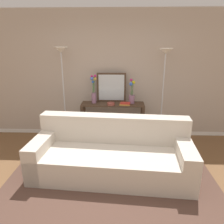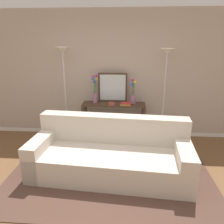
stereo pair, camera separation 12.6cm
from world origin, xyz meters
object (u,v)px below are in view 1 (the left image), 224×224
at_px(book_stack, 125,104).
at_px(book_row_under_console, 96,137).
at_px(couch, 112,155).
at_px(floor_lamp_right, 164,70).
at_px(vase_tall_flowers, 94,91).
at_px(vase_short_flowers, 132,95).
at_px(floor_lamp_left, 62,69).
at_px(fruit_bowl, 111,104).
at_px(console_table, 113,115).
at_px(wall_mirror, 111,87).

xyz_separation_m(book_stack, book_row_under_console, (-0.63, 0.10, -0.78)).
bearing_deg(couch, floor_lamp_right, 50.61).
xyz_separation_m(couch, vase_tall_flowers, (-0.43, 1.28, 0.76)).
bearing_deg(vase_tall_flowers, book_row_under_console, -58.04).
xyz_separation_m(vase_short_flowers, book_stack, (-0.14, -0.14, -0.15)).
bearing_deg(floor_lamp_right, book_row_under_console, 177.35).
distance_m(floor_lamp_left, floor_lamp_right, 2.00).
relative_size(fruit_bowl, book_row_under_console, 0.47).
height_order(floor_lamp_left, fruit_bowl, floor_lamp_left).
bearing_deg(book_row_under_console, floor_lamp_left, -174.15).
relative_size(console_table, wall_mirror, 2.14).
height_order(vase_tall_flowers, book_stack, vase_tall_flowers).
xyz_separation_m(couch, console_table, (-0.03, 1.25, 0.26)).
relative_size(console_table, book_stack, 5.79).
xyz_separation_m(wall_mirror, book_row_under_console, (-0.34, -0.15, -1.06)).
bearing_deg(floor_lamp_right, vase_short_flowers, 171.00).
height_order(couch, vase_tall_flowers, vase_tall_flowers).
bearing_deg(vase_short_flowers, vase_tall_flowers, 179.90).
distance_m(floor_lamp_right, book_stack, 1.01).
bearing_deg(vase_tall_flowers, floor_lamp_left, -170.72).
xyz_separation_m(vase_tall_flowers, fruit_bowl, (0.36, -0.15, -0.23)).
bearing_deg(vase_short_flowers, floor_lamp_right, -9.00).
height_order(console_table, floor_lamp_left, floor_lamp_left).
relative_size(console_table, floor_lamp_left, 0.67).
height_order(floor_lamp_right, wall_mirror, floor_lamp_right).
bearing_deg(wall_mirror, book_row_under_console, -155.93).
distance_m(couch, vase_short_flowers, 1.50).
distance_m(vase_short_flowers, book_row_under_console, 1.21).
xyz_separation_m(console_table, fruit_bowl, (-0.03, -0.11, 0.28)).
relative_size(fruit_bowl, book_stack, 0.68).
bearing_deg(vase_tall_flowers, vase_short_flowers, -0.10).
bearing_deg(console_table, wall_mirror, 102.57).
bearing_deg(floor_lamp_left, floor_lamp_right, 0.00).
xyz_separation_m(floor_lamp_right, fruit_bowl, (-1.04, -0.05, -0.67)).
distance_m(floor_lamp_right, fruit_bowl, 1.23).
relative_size(floor_lamp_left, vase_short_flowers, 3.82).
bearing_deg(fruit_bowl, vase_tall_flowers, 157.82).
height_order(floor_lamp_right, vase_tall_flowers, floor_lamp_right).
bearing_deg(floor_lamp_left, vase_tall_flowers, 9.28).
distance_m(console_table, vase_tall_flowers, 0.64).
xyz_separation_m(floor_lamp_left, book_stack, (1.25, -0.04, -0.69)).
xyz_separation_m(wall_mirror, vase_short_flowers, (0.43, -0.12, -0.13)).
relative_size(floor_lamp_right, wall_mirror, 3.16).
height_order(couch, wall_mirror, wall_mirror).
height_order(wall_mirror, book_row_under_console, wall_mirror).
xyz_separation_m(floor_lamp_left, vase_short_flowers, (1.39, 0.10, -0.53)).
bearing_deg(console_table, couch, -88.48).
distance_m(couch, floor_lamp_left, 1.99).
bearing_deg(floor_lamp_left, book_stack, -1.78).
height_order(floor_lamp_left, book_row_under_console, floor_lamp_left).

